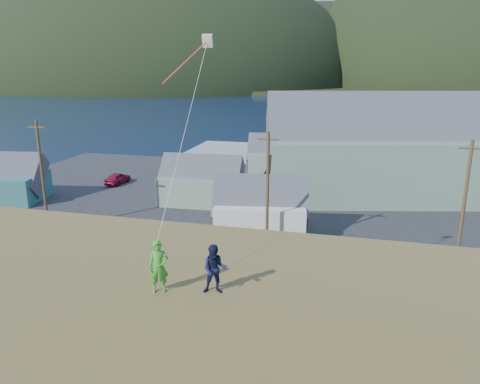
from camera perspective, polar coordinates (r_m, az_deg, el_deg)
name	(u,v)px	position (r m, az deg, el deg)	size (l,w,h in m)	color
ground	(252,260)	(36.06, 1.45, -8.23)	(900.00, 900.00, 0.00)	#0A1638
grass_strip	(246,270)	(34.27, 0.69, -9.46)	(110.00, 8.00, 0.10)	#4C3D19
waterfront_lot	(286,198)	(51.78, 5.66, -0.75)	(72.00, 36.00, 0.12)	#28282B
wharf	(271,154)	(74.73, 3.83, 4.68)	(26.00, 14.00, 0.90)	gray
far_shore	(352,81)	(362.50, 13.51, 13.04)	(900.00, 320.00, 2.00)	black
far_hills	(410,83)	(313.09, 19.98, 12.39)	(760.00, 265.00, 143.00)	black
lodge	(450,150)	(55.79, 24.19, 4.70)	(41.01, 19.97, 13.91)	gray
shed_teal	(5,180)	(56.05, -26.74, 1.36)	(8.97, 6.99, 6.37)	#307069
shed_palegreen_near	(201,182)	(49.47, -4.77, 1.27)	(8.85, 5.79, 6.23)	gray
shed_white	(260,209)	(39.94, 2.51, -2.06)	(8.77, 6.53, 6.38)	silver
shed_palegreen_far	(285,156)	(62.33, 5.50, 4.39)	(10.35, 6.64, 6.57)	gray
utility_poles	(240,191)	(36.07, -0.01, 0.07)	(33.78, 0.24, 9.77)	#47331E
parked_cars	(236,181)	(55.76, -0.49, 1.37)	(27.82, 10.77, 1.52)	black
kite_flyer_green	(159,267)	(15.71, -9.90, -8.97)	(0.65, 0.43, 1.79)	green
kite_flyer_navy	(215,269)	(15.47, -3.10, -9.38)	(0.81, 0.63, 1.67)	#131735
kite_rig	(204,46)	(21.98, -4.46, 17.27)	(1.07, 4.35, 10.49)	beige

